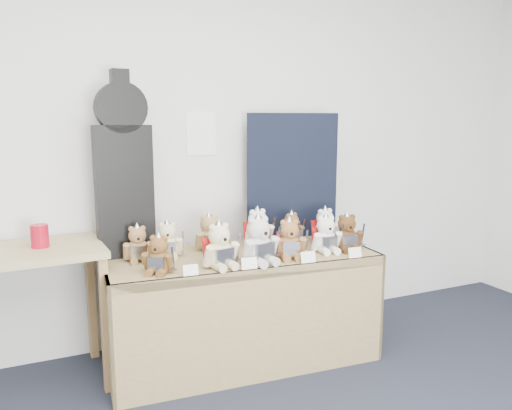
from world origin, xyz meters
name	(u,v)px	position (x,y,z in m)	size (l,w,h in m)	color
room_shell	(201,134)	(0.19, 2.49, 1.46)	(6.00, 6.00, 6.00)	white
display_table	(245,280)	(0.28, 1.95, 0.55)	(1.74, 0.82, 0.71)	olive
side_table	(10,274)	(-1.05, 2.17, 0.71)	(1.03, 0.61, 0.84)	#937C4F
guitar_case	(123,167)	(-0.38, 2.27, 1.27)	(0.35, 0.12, 1.14)	black
navy_board	(293,176)	(0.81, 2.30, 1.15)	(0.67, 0.02, 0.89)	black
red_cup	(40,236)	(-0.88, 2.19, 0.90)	(0.10, 0.10, 0.13)	#AB0B20
teddy_front_far_left	(159,256)	(-0.28, 1.84, 0.81)	(0.20, 0.20, 0.25)	brown
teddy_front_left	(220,247)	(0.06, 1.80, 0.83)	(0.25, 0.22, 0.30)	beige
teddy_front_centre	(259,242)	(0.30, 1.78, 0.84)	(0.27, 0.23, 0.33)	beige
teddy_front_right	(289,241)	(0.52, 1.81, 0.82)	(0.23, 0.21, 0.28)	#8F5F36
teddy_front_far_right	(326,236)	(0.81, 1.84, 0.82)	(0.22, 0.19, 0.27)	white
teddy_front_end	(347,234)	(0.96, 1.82, 0.82)	(0.22, 0.20, 0.27)	#51341B
teddy_back_left	(168,241)	(-0.16, 2.14, 0.81)	(0.21, 0.19, 0.25)	beige
teddy_back_centre_left	(209,234)	(0.13, 2.19, 0.82)	(0.22, 0.18, 0.27)	tan
teddy_back_centre_right	(258,229)	(0.47, 2.15, 0.82)	(0.24, 0.21, 0.29)	white
teddy_back_right	(292,230)	(0.71, 2.11, 0.81)	(0.21, 0.20, 0.25)	brown
teddy_back_end	(325,227)	(0.93, 2.04, 0.82)	(0.23, 0.20, 0.28)	white
teddy_back_far_left	(138,245)	(-0.34, 2.12, 0.81)	(0.20, 0.17, 0.25)	#966E46
entry_card_a	(191,270)	(-0.14, 1.71, 0.74)	(0.08, 0.00, 0.06)	white
entry_card_b	(249,263)	(0.20, 1.69, 0.74)	(0.09, 0.00, 0.07)	white
entry_card_c	(308,257)	(0.57, 1.66, 0.74)	(0.09, 0.00, 0.07)	white
entry_card_d	(355,253)	(0.90, 1.64, 0.74)	(0.09, 0.00, 0.06)	white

